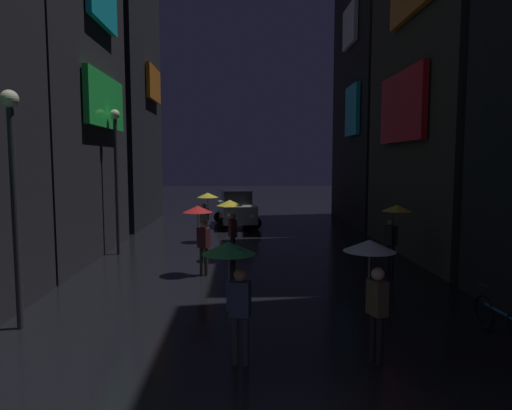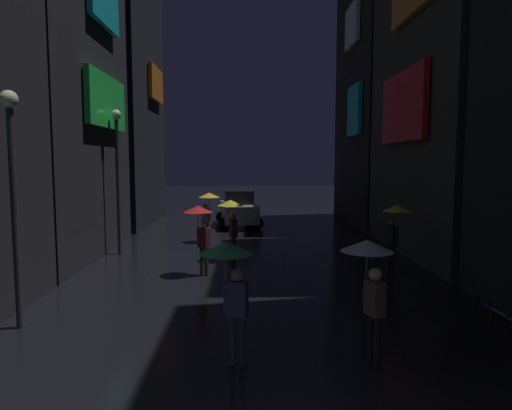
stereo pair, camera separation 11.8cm
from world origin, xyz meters
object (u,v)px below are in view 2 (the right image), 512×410
Objects in this scene: pedestrian_midstreet_centre_clear at (369,267)px; car_distant at (238,209)px; pedestrian_foreground_left_yellow at (208,203)px; streetlamp_left_far at (117,164)px; pedestrian_foreground_right_green at (229,269)px; bicycle_parked_at_storefront at (499,321)px; pedestrian_near_crossing_red at (200,221)px; streetlamp_left_near at (13,179)px; pedestrian_far_right_yellow at (395,219)px; pedestrian_midstreet_left_yellow at (231,213)px.

pedestrian_midstreet_centre_clear reaches higher than car_distant.
pedestrian_foreground_left_yellow is 4.31m from streetlamp_left_far.
pedestrian_foreground_right_green and pedestrian_midstreet_centre_clear have the same top height.
pedestrian_midstreet_centre_clear is 0.40× the size of streetlamp_left_far.
streetlamp_left_far reaches higher than bicycle_parked_at_storefront.
car_distant is 0.81× the size of streetlamp_left_far.
pedestrian_foreground_left_yellow is 5.69m from pedestrian_near_crossing_red.
pedestrian_foreground_right_green is 16.69m from car_distant.
pedestrian_midstreet_centre_clear is at bearing -14.29° from streetlamp_left_near.
pedestrian_near_crossing_red is 0.49× the size of car_distant.
bicycle_parked_at_storefront is (0.28, -5.41, -1.28)m from pedestrian_far_right_yellow.
pedestrian_midstreet_centre_clear is at bearing -60.19° from pedestrian_near_crossing_red.
bicycle_parked_at_storefront is at bearing -5.20° from streetlamp_left_near.
pedestrian_midstreet_centre_clear is at bearing -111.83° from pedestrian_far_right_yellow.
bicycle_parked_at_storefront is (6.28, -5.24, -1.28)m from pedestrian_near_crossing_red.
streetlamp_left_near is (-9.60, 0.87, 2.70)m from bicycle_parked_at_storefront.
pedestrian_foreground_left_yellow is at bearing 120.82° from bicycle_parked_at_storefront.
car_distant is (-5.30, 15.71, 0.54)m from bicycle_parked_at_storefront.
pedestrian_far_right_yellow is (6.01, 0.17, 0.00)m from pedestrian_near_crossing_red.
pedestrian_far_right_yellow and pedestrian_midstreet_left_yellow have the same top height.
pedestrian_far_right_yellow and pedestrian_midstreet_centre_clear have the same top height.
streetlamp_left_far reaches higher than pedestrian_far_right_yellow.
pedestrian_midstreet_centre_clear is at bearing -53.75° from streetlamp_left_far.
pedestrian_foreground_left_yellow is at bearing 138.55° from pedestrian_far_right_yellow.
pedestrian_midstreet_left_yellow is at bearing 66.20° from pedestrian_near_crossing_red.
pedestrian_foreground_left_yellow is 11.96m from pedestrian_foreground_right_green.
car_distant is (0.10, 8.46, -0.74)m from pedestrian_midstreet_left_yellow.
car_distant is (-0.13, 16.67, -0.74)m from pedestrian_foreground_right_green.
streetlamp_left_near is (-3.08, -10.05, 1.42)m from pedestrian_foreground_left_yellow.
pedestrian_near_crossing_red is 10.55m from car_distant.
pedestrian_near_crossing_red is at bearing 52.79° from streetlamp_left_near.
pedestrian_midstreet_left_yellow is 1.00× the size of pedestrian_midstreet_centre_clear.
pedestrian_near_crossing_red is 1.16× the size of bicycle_parked_at_storefront.
pedestrian_far_right_yellow is 11.49m from car_distant.
pedestrian_foreground_left_yellow is at bearing 106.94° from pedestrian_midstreet_left_yellow.
pedestrian_foreground_right_green is (1.12, -6.20, 0.00)m from pedestrian_near_crossing_red.
pedestrian_near_crossing_red is 6.01m from pedestrian_far_right_yellow.
streetlamp_left_near reaches higher than pedestrian_foreground_left_yellow.
car_distant is at bearing 59.45° from streetlamp_left_far.
streetlamp_left_far is (-6.81, 9.29, 1.67)m from pedestrian_midstreet_centre_clear.
pedestrian_far_right_yellow is at bearing -17.92° from streetlamp_left_far.
pedestrian_foreground_left_yellow and pedestrian_near_crossing_red have the same top height.
pedestrian_midstreet_left_yellow reaches higher than bicycle_parked_at_storefront.
pedestrian_foreground_right_green reaches higher than bicycle_parked_at_storefront.
pedestrian_foreground_right_green is 8.03m from pedestrian_far_right_yellow.
pedestrian_foreground_left_yellow is at bearing 92.35° from pedestrian_near_crossing_red.
pedestrian_near_crossing_red is 8.28m from bicycle_parked_at_storefront.
pedestrian_near_crossing_red is 4.89m from streetlamp_left_far.
pedestrian_foreground_right_green is at bearing -169.48° from bicycle_parked_at_storefront.
pedestrian_midstreet_centre_clear is at bearing -72.17° from pedestrian_midstreet_left_yellow.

